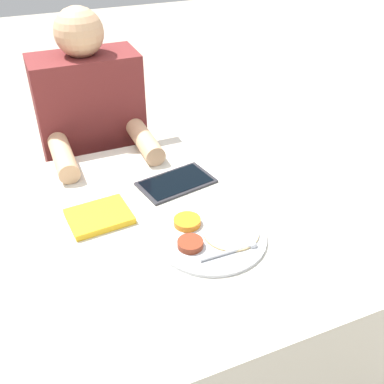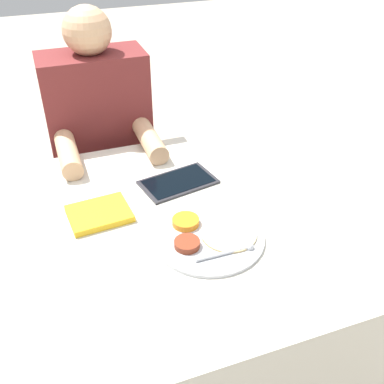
% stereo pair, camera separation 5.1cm
% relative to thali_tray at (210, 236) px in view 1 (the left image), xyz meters
% --- Properties ---
extents(ground_plane, '(12.00, 12.00, 0.00)m').
position_rel_thali_tray_xyz_m(ground_plane, '(-0.19, 0.10, -0.74)').
color(ground_plane, '#B2A893').
extents(dining_table, '(1.15, 0.97, 0.73)m').
position_rel_thali_tray_xyz_m(dining_table, '(-0.19, 0.10, -0.37)').
color(dining_table, beige).
rests_on(dining_table, ground_plane).
extents(thali_tray, '(0.31, 0.31, 0.03)m').
position_rel_thali_tray_xyz_m(thali_tray, '(0.00, 0.00, 0.00)').
color(thali_tray, '#B7BABF').
rests_on(thali_tray, dining_table).
extents(red_notebook, '(0.18, 0.15, 0.02)m').
position_rel_thali_tray_xyz_m(red_notebook, '(-0.26, 0.20, 0.00)').
color(red_notebook, silver).
rests_on(red_notebook, dining_table).
extents(tablet_device, '(0.26, 0.18, 0.01)m').
position_rel_thali_tray_xyz_m(tablet_device, '(0.01, 0.29, -0.00)').
color(tablet_device, '#28282D').
rests_on(tablet_device, dining_table).
extents(person_diner, '(0.39, 0.46, 1.19)m').
position_rel_thali_tray_xyz_m(person_diner, '(-0.16, 0.75, -0.18)').
color(person_diner, black).
rests_on(person_diner, ground_plane).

